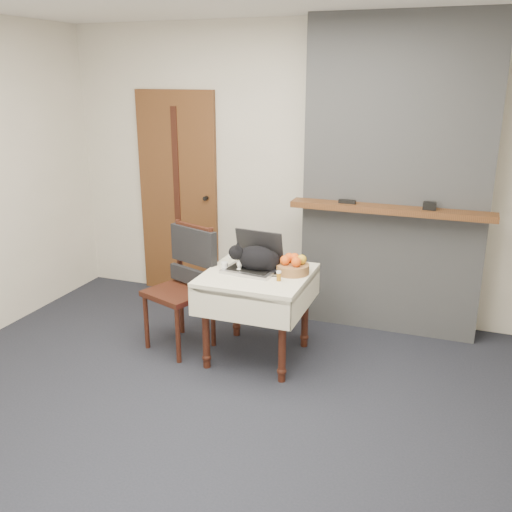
% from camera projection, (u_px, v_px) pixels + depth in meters
% --- Properties ---
extents(ground, '(4.50, 4.50, 0.00)m').
position_uv_depth(ground, '(206.00, 414.00, 3.76)').
color(ground, black).
rests_on(ground, ground).
extents(room_shell, '(4.52, 4.01, 2.61)m').
position_uv_depth(room_shell, '(230.00, 135.00, 3.63)').
color(room_shell, beige).
rests_on(room_shell, ground).
extents(door, '(0.82, 0.10, 2.00)m').
position_uv_depth(door, '(178.00, 195.00, 5.61)').
color(door, brown).
rests_on(door, ground).
extents(chimney, '(1.62, 0.48, 2.60)m').
position_uv_depth(chimney, '(396.00, 180.00, 4.71)').
color(chimney, gray).
rests_on(chimney, ground).
extents(side_table, '(0.78, 0.78, 0.70)m').
position_uv_depth(side_table, '(257.00, 287.00, 4.35)').
color(side_table, '#34110E').
rests_on(side_table, ground).
extents(laptop, '(0.42, 0.37, 0.29)m').
position_uv_depth(laptop, '(254.00, 260.00, 4.37)').
color(laptop, '#B7B7BC').
rests_on(laptop, side_table).
extents(cat, '(0.48, 0.27, 0.23)m').
position_uv_depth(cat, '(258.00, 259.00, 4.31)').
color(cat, black).
rests_on(cat, side_table).
extents(cream_jar, '(0.06, 0.06, 0.06)m').
position_uv_depth(cream_jar, '(224.00, 266.00, 4.36)').
color(cream_jar, white).
rests_on(cream_jar, side_table).
extents(pill_bottle, '(0.04, 0.04, 0.07)m').
position_uv_depth(pill_bottle, '(279.00, 276.00, 4.14)').
color(pill_bottle, '#9A6212').
rests_on(pill_bottle, side_table).
extents(fruit_basket, '(0.25, 0.25, 0.14)m').
position_uv_depth(fruit_basket, '(293.00, 266.00, 4.29)').
color(fruit_basket, '#9A6D3E').
rests_on(fruit_basket, side_table).
extents(desk_clutter, '(0.15, 0.02, 0.01)m').
position_uv_depth(desk_clutter, '(280.00, 273.00, 4.30)').
color(desk_clutter, black).
rests_on(desk_clutter, side_table).
extents(chair, '(0.58, 0.57, 1.00)m').
position_uv_depth(chair, '(187.00, 270.00, 4.56)').
color(chair, '#34110E').
rests_on(chair, ground).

